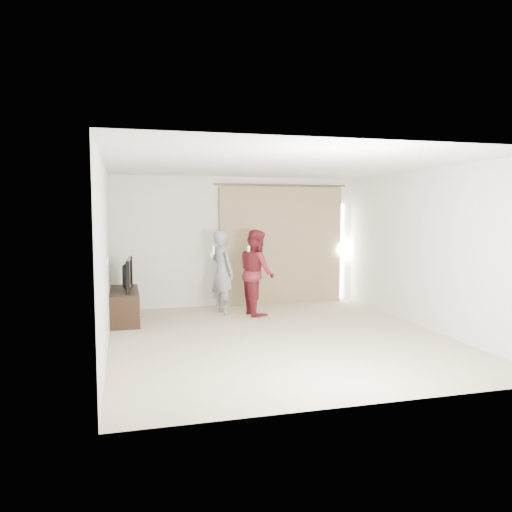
# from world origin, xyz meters

# --- Properties ---
(floor) EXTENTS (5.50, 5.50, 0.00)m
(floor) POSITION_xyz_m (0.00, 0.00, 0.00)
(floor) COLOR #C9B497
(floor) RESTS_ON ground
(wall_back) EXTENTS (5.00, 0.04, 2.60)m
(wall_back) POSITION_xyz_m (0.00, 2.75, 1.30)
(wall_back) COLOR silver
(wall_back) RESTS_ON ground
(wall_left) EXTENTS (0.04, 5.50, 2.60)m
(wall_left) POSITION_xyz_m (-2.50, -0.00, 1.30)
(wall_left) COLOR silver
(wall_left) RESTS_ON ground
(ceiling) EXTENTS (5.00, 5.50, 0.01)m
(ceiling) POSITION_xyz_m (0.00, 0.00, 2.60)
(ceiling) COLOR silver
(ceiling) RESTS_ON wall_back
(curtain) EXTENTS (2.80, 0.11, 2.46)m
(curtain) POSITION_xyz_m (0.91, 2.68, 1.20)
(curtain) COLOR #9E8A61
(curtain) RESTS_ON ground
(tv_console) EXTENTS (0.49, 1.41, 0.54)m
(tv_console) POSITION_xyz_m (-2.27, 1.78, 0.27)
(tv_console) COLOR black
(tv_console) RESTS_ON ground
(tv) EXTENTS (0.20, 0.97, 0.56)m
(tv) POSITION_xyz_m (-2.27, 1.78, 0.82)
(tv) COLOR black
(tv) RESTS_ON tv_console
(scratching_post) EXTENTS (0.33, 0.33, 0.44)m
(scratching_post) POSITION_xyz_m (-2.10, 2.07, 0.18)
(scratching_post) COLOR tan
(scratching_post) RESTS_ON ground
(person_man) EXTENTS (0.58, 0.68, 1.57)m
(person_man) POSITION_xyz_m (-0.49, 1.98, 0.78)
(person_man) COLOR slate
(person_man) RESTS_ON ground
(person_woman) EXTENTS (0.66, 0.81, 1.58)m
(person_woman) POSITION_xyz_m (0.11, 1.73, 0.79)
(person_woman) COLOR maroon
(person_woman) RESTS_ON ground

